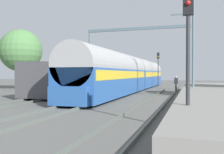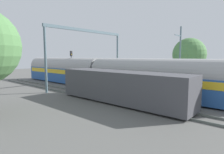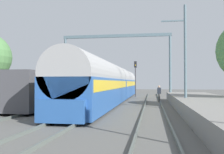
% 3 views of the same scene
% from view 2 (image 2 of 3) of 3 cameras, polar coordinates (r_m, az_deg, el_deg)
% --- Properties ---
extents(ground, '(120.00, 120.00, 0.00)m').
position_cam_2_polar(ground, '(18.73, 25.20, -7.30)').
color(ground, '#5A5956').
extents(track_far_west, '(1.52, 60.00, 0.16)m').
position_cam_2_polar(track_far_west, '(14.67, 20.30, -10.44)').
color(track_far_west, '#585F59').
rests_on(track_far_west, ground).
extents(track_west, '(1.52, 60.00, 0.16)m').
position_cam_2_polar(track_west, '(18.71, 25.21, -7.07)').
color(track_west, '#585F59').
rests_on(track_west, ground).
extents(track_east, '(1.52, 60.00, 0.16)m').
position_cam_2_polar(track_east, '(22.88, 28.31, -4.88)').
color(track_east, '#585F59').
rests_on(track_east, ground).
extents(platform, '(4.40, 28.00, 0.90)m').
position_cam_2_polar(platform, '(26.95, 26.07, -2.39)').
color(platform, gray).
rests_on(platform, ground).
extents(passenger_train, '(2.93, 32.85, 3.82)m').
position_cam_2_polar(passenger_train, '(25.11, -3.93, 1.15)').
color(passenger_train, '#28569E').
rests_on(passenger_train, ground).
extents(freight_car, '(2.80, 13.00, 2.70)m').
position_cam_2_polar(freight_car, '(17.13, 2.63, -2.92)').
color(freight_car, '#47474C').
rests_on(freight_car, ground).
extents(person_crossing, '(0.40, 0.24, 1.73)m').
position_cam_2_polar(person_crossing, '(28.60, 4.02, -0.13)').
color(person_crossing, '#3C3C3C').
rests_on(person_crossing, ground).
extents(railway_signal_far, '(0.36, 0.30, 5.11)m').
position_cam_2_polar(railway_signal_far, '(32.81, -12.15, 4.47)').
color(railway_signal_far, '#2D2D33').
rests_on(railway_signal_far, ground).
extents(catenary_gantry, '(13.17, 0.28, 7.86)m').
position_cam_2_polar(catenary_gantry, '(26.63, -7.30, 9.39)').
color(catenary_gantry, slate).
rests_on(catenary_gantry, ground).
extents(catenary_pole_east_mid, '(1.90, 0.20, 8.00)m').
position_cam_2_polar(catenary_pole_east_mid, '(26.18, 19.72, 5.78)').
color(catenary_pole_east_mid, slate).
rests_on(catenary_pole_east_mid, ground).
extents(tree_east_background, '(4.88, 4.88, 6.94)m').
position_cam_2_polar(tree_east_background, '(30.91, 22.18, 6.32)').
color(tree_east_background, '#4C3826').
rests_on(tree_east_background, ground).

